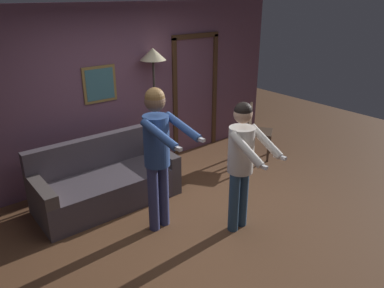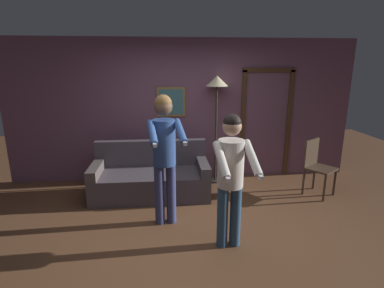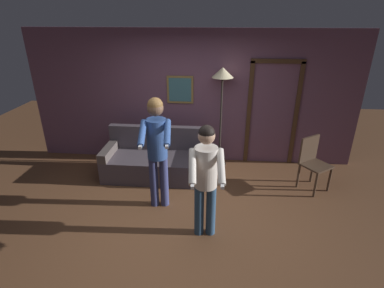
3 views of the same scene
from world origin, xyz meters
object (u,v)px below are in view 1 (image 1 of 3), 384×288
Objects in this scene: torchiere_lamp at (153,66)px; person_standing_right at (242,157)px; dining_chair_distant at (255,128)px; person_standing_left at (158,147)px; couch at (106,183)px.

torchiere_lamp is 2.24m from person_standing_right.
torchiere_lamp is 2.09m from dining_chair_distant.
torchiere_lamp reaches higher than person_standing_right.
person_standing_left is 1.90× the size of dining_chair_distant.
person_standing_left is 1.10× the size of person_standing_right.
person_standing_left is 0.97m from person_standing_right.
torchiere_lamp reaches higher than couch.
torchiere_lamp is at bearing 58.02° from person_standing_left.
dining_chair_distant is at bearing 38.28° from person_standing_right.
person_standing_right is at bearing -95.08° from torchiere_lamp.
torchiere_lamp is at bearing 84.92° from person_standing_right.
person_standing_left is at bearing -76.14° from couch.
dining_chair_distant is (1.58, -0.71, -1.16)m from torchiere_lamp.
person_standing_right is at bearing -141.72° from dining_chair_distant.
person_standing_left is (0.24, -0.98, 0.81)m from couch.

